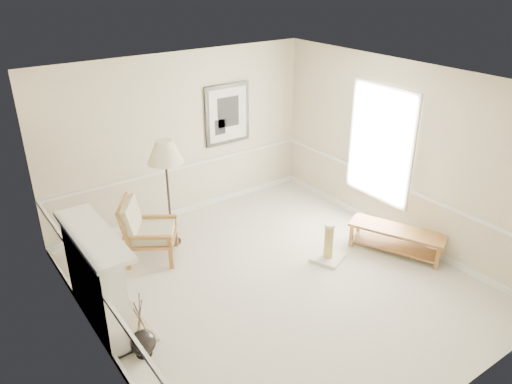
# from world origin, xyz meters

# --- Properties ---
(ground) EXTENTS (5.50, 5.50, 0.00)m
(ground) POSITION_xyz_m (0.00, 0.00, 0.00)
(ground) COLOR silver
(ground) RESTS_ON ground
(room) EXTENTS (5.04, 5.54, 2.92)m
(room) POSITION_xyz_m (0.14, 0.08, 1.87)
(room) COLOR beige
(room) RESTS_ON ground
(fireplace) EXTENTS (0.64, 1.64, 1.31)m
(fireplace) POSITION_xyz_m (-2.34, 0.60, 0.64)
(fireplace) COLOR white
(fireplace) RESTS_ON ground
(floor_vase) EXTENTS (0.31, 0.31, 0.90)m
(floor_vase) POSITION_xyz_m (-2.15, -0.25, 0.16)
(floor_vase) COLOR black
(floor_vase) RESTS_ON ground
(armchair) EXTENTS (1.05, 1.04, 0.97)m
(armchair) POSITION_xyz_m (-1.25, 1.71, 0.52)
(armchair) COLOR olive
(armchair) RESTS_ON ground
(floor_lamp) EXTENTS (0.69, 0.69, 1.78)m
(floor_lamp) POSITION_xyz_m (-0.71, 1.87, 1.55)
(floor_lamp) COLOR black
(floor_lamp) RESTS_ON ground
(bench) EXTENTS (1.02, 1.53, 0.42)m
(bench) POSITION_xyz_m (2.05, -0.45, 0.28)
(bench) COLOR olive
(bench) RESTS_ON ground
(scratching_post) EXTENTS (0.58, 0.58, 0.63)m
(scratching_post) POSITION_xyz_m (1.03, 0.01, 0.20)
(scratching_post) COLOR white
(scratching_post) RESTS_ON ground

